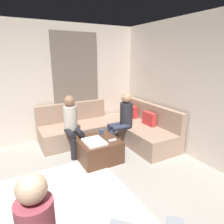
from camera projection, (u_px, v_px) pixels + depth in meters
name	position (u px, v px, depth m)	size (l,w,h in m)	color
wall_left	(17.00, 85.00, 4.28)	(0.12, 6.00, 2.70)	beige
curtain_panel	(76.00, 86.00, 4.82)	(0.06, 1.10, 2.50)	#726659
area_rug	(58.00, 224.00, 2.38)	(2.60, 2.20, 0.01)	beige
sectional_couch	(112.00, 129.00, 4.72)	(2.10, 2.55, 0.87)	#9E7F6B
ottoman	(98.00, 150.00, 3.84)	(0.76, 0.76, 0.42)	#4C2D1E
folded_blanket	(94.00, 142.00, 3.64)	(0.44, 0.36, 0.04)	white
coffee_mug	(101.00, 132.00, 4.04)	(0.08, 0.08, 0.10)	#334C72
game_remote	(112.00, 140.00, 3.73)	(0.05, 0.15, 0.02)	white
person_on_couch_back	(123.00, 118.00, 4.32)	(0.30, 0.60, 1.20)	#2D3347
person_on_couch_side	(72.00, 122.00, 4.02)	(0.60, 0.30, 1.20)	black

